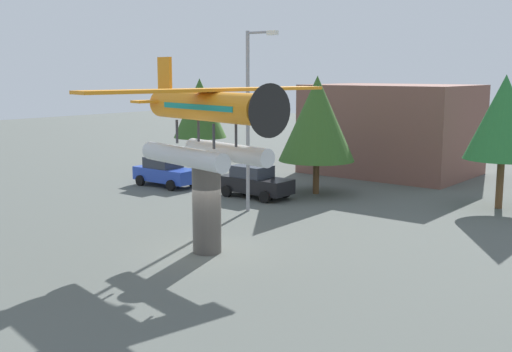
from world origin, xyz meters
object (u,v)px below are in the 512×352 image
car_near_blue (165,172)px  tree_east (317,119)px  display_pedestal (207,208)px  streetlight_primary (251,110)px  tree_west (200,108)px  floatplane_monument (208,119)px  car_mid_black (255,182)px  tree_center_back (504,118)px  storefront_building (391,129)px

car_near_blue → tree_east: size_ratio=0.63×
display_pedestal → car_near_blue: display_pedestal is taller
streetlight_primary → tree_west: bearing=143.5°
floatplane_monument → car_mid_black: bearing=131.2°
floatplane_monument → tree_west: 21.70m
car_near_blue → tree_west: (-3.28, 6.50, 3.44)m
streetlight_primary → tree_center_back: bearing=42.1°
tree_center_back → car_near_blue: bearing=-160.8°
floatplane_monument → display_pedestal: bearing=180.0°
display_pedestal → tree_center_back: bearing=68.0°
car_mid_black → tree_west: (-9.72, 5.82, 3.44)m
car_mid_black → tree_east: 4.99m
tree_east → tree_center_back: tree_center_back is taller
tree_west → tree_east: (11.78, -2.81, -0.04)m
car_near_blue → streetlight_primary: size_ratio=0.48×
storefront_building → car_near_blue: bearing=-122.5°
tree_west → tree_east: size_ratio=0.96×
display_pedestal → storefront_building: bearing=99.0°
display_pedestal → car_mid_black: 11.02m
car_mid_black → tree_center_back: bearing=25.8°
floatplane_monument → tree_east: (-3.46, 12.62, -0.85)m
storefront_building → tree_west: tree_west is taller
floatplane_monument → tree_center_back: size_ratio=1.54×
floatplane_monument → car_mid_black: 11.86m
floatplane_monument → storefront_building: floatplane_monument is taller
car_near_blue → storefront_building: bearing=57.5°
tree_west → tree_east: bearing=-13.4°
car_mid_black → car_near_blue: bearing=-174.0°
car_near_blue → car_mid_black: bearing=6.0°
display_pedestal → car_near_blue: size_ratio=0.82×
storefront_building → tree_east: (0.15, -9.41, 1.27)m
streetlight_primary → car_mid_black: bearing=125.8°
floatplane_monument → car_near_blue: 15.52m
display_pedestal → car_near_blue: 14.83m
floatplane_monument → tree_west: bearing=146.0°
streetlight_primary → tree_east: bearing=90.5°
floatplane_monument → storefront_building: 22.42m
display_pedestal → tree_west: bearing=134.4°
display_pedestal → storefront_building: 22.31m
car_mid_black → tree_west: 11.85m
streetlight_primary → tree_center_back: 12.66m
tree_east → tree_west: bearing=166.6°
car_near_blue → streetlight_primary: bearing=-14.7°
car_near_blue → tree_west: size_ratio=0.65×
tree_center_back → car_mid_black: bearing=-154.2°
streetlight_primary → tree_west: size_ratio=1.37×
display_pedestal → floatplane_monument: floatplane_monument is taller
storefront_building → tree_west: size_ratio=1.63×
storefront_building → tree_center_back: bearing=-35.6°
storefront_building → tree_east: 9.49m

